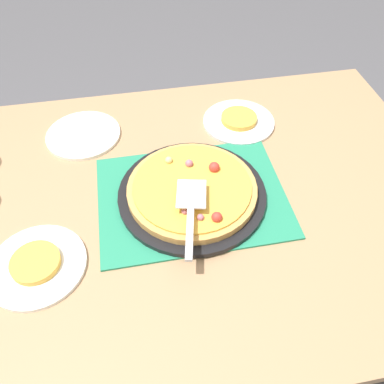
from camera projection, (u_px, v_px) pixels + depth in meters
name	position (u px, v px, depth m)	size (l,w,h in m)	color
ground_plane	(192.00, 319.00, 1.58)	(8.00, 8.00, 0.00)	#4C4C51
dining_table	(192.00, 223.00, 1.10)	(1.40, 1.00, 0.75)	#9E7A56
placemat	(192.00, 196.00, 1.02)	(0.48, 0.36, 0.01)	#237F5B
pizza_pan	(192.00, 194.00, 1.01)	(0.38, 0.38, 0.01)	black
pizza	(192.00, 189.00, 1.00)	(0.33, 0.33, 0.05)	tan
plate_near_left	(239.00, 122.00, 1.22)	(0.22, 0.22, 0.01)	white
plate_far_right	(37.00, 266.00, 0.88)	(0.22, 0.22, 0.01)	white
plate_side	(83.00, 135.00, 1.18)	(0.22, 0.22, 0.01)	white
served_slice_left	(239.00, 118.00, 1.21)	(0.11, 0.11, 0.02)	gold
served_slice_right	(35.00, 263.00, 0.87)	(0.11, 0.11, 0.02)	gold
pizza_server	(191.00, 209.00, 0.90)	(0.09, 0.23, 0.01)	silver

